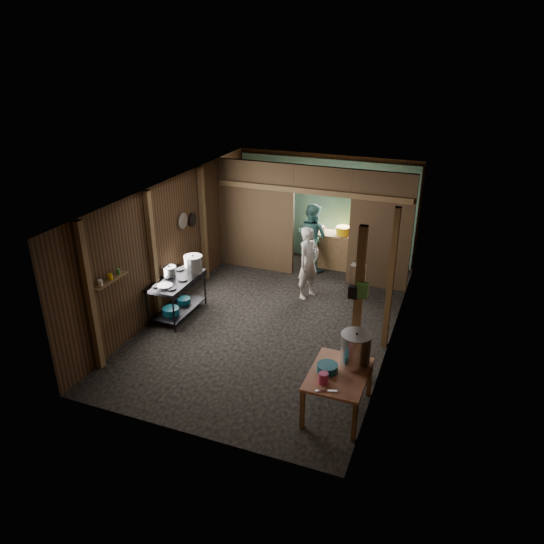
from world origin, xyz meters
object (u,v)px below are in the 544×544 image
at_px(prep_table, 338,392).
at_px(yellow_tub, 343,231).
at_px(gas_range, 177,297).
at_px(stove_pot_large, 193,265).
at_px(pink_bucket, 323,378).
at_px(cook, 308,263).
at_px(stock_pot, 356,350).

xyz_separation_m(prep_table, yellow_tub, (-1.24, 5.22, 0.61)).
relative_size(gas_range, stove_pot_large, 3.61).
height_order(gas_range, pink_bucket, pink_bucket).
bearing_deg(cook, stove_pot_large, 144.83).
distance_m(gas_range, stock_pot, 4.15).
xyz_separation_m(stock_pot, yellow_tub, (-1.40, 4.91, 0.03)).
bearing_deg(cook, pink_bucket, -137.76).
distance_m(pink_bucket, cook, 3.99).
xyz_separation_m(prep_table, pink_bucket, (-0.14, -0.31, 0.42)).
relative_size(yellow_tub, cook, 0.22).
bearing_deg(yellow_tub, stove_pot_large, -126.73).
height_order(gas_range, yellow_tub, yellow_tub).
bearing_deg(pink_bucket, stock_pot, 63.49).
xyz_separation_m(stove_pot_large, stock_pot, (3.70, -1.83, -0.04)).
height_order(stock_pot, yellow_tub, stock_pot).
height_order(prep_table, cook, cook).
xyz_separation_m(prep_table, stove_pot_large, (-3.54, 2.13, 0.62)).
bearing_deg(stove_pot_large, gas_range, -112.03).
height_order(stove_pot_large, stock_pot, stock_pot).
xyz_separation_m(stove_pot_large, pink_bucket, (3.40, -2.44, -0.20)).
bearing_deg(stove_pot_large, pink_bucket, -35.71).
height_order(pink_bucket, cook, cook).
xyz_separation_m(stock_pot, cook, (-1.70, 3.13, -0.13)).
bearing_deg(pink_bucket, cook, 110.37).
distance_m(stock_pot, pink_bucket, 0.70).
relative_size(stove_pot_large, yellow_tub, 1.07).
relative_size(pink_bucket, yellow_tub, 0.47).
bearing_deg(gas_range, prep_table, -24.75).
bearing_deg(cook, prep_table, -134.05).
bearing_deg(prep_table, pink_bucket, -114.93).
bearing_deg(yellow_tub, cook, -99.43).
bearing_deg(yellow_tub, stock_pot, -74.11).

